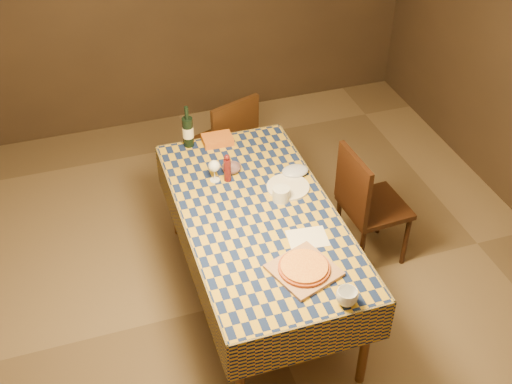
# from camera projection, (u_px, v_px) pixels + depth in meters

# --- Properties ---
(room) EXTENTS (5.00, 5.10, 2.70)m
(room) POSITION_uv_depth(u_px,v_px,m) (259.00, 135.00, 3.61)
(room) COLOR brown
(room) RESTS_ON ground
(dining_table) EXTENTS (0.94, 1.84, 0.77)m
(dining_table) POSITION_uv_depth(u_px,v_px,m) (258.00, 222.00, 4.02)
(dining_table) COLOR brown
(dining_table) RESTS_ON ground
(cutting_board) EXTENTS (0.42, 0.42, 0.02)m
(cutting_board) POSITION_uv_depth(u_px,v_px,m) (304.00, 270.00, 3.58)
(cutting_board) COLOR #A3714C
(cutting_board) RESTS_ON dining_table
(pizza) EXTENTS (0.33, 0.33, 0.03)m
(pizza) POSITION_uv_depth(u_px,v_px,m) (304.00, 267.00, 3.56)
(pizza) COLOR #973E19
(pizza) RESTS_ON cutting_board
(pepper_mill) EXTENTS (0.06, 0.06, 0.20)m
(pepper_mill) POSITION_uv_depth(u_px,v_px,m) (227.00, 169.00, 4.18)
(pepper_mill) COLOR #491112
(pepper_mill) RESTS_ON dining_table
(bowl) EXTENTS (0.16, 0.16, 0.04)m
(bowl) POSITION_uv_depth(u_px,v_px,m) (231.00, 169.00, 4.30)
(bowl) COLOR #59414B
(bowl) RESTS_ON dining_table
(wine_glass) EXTENTS (0.08, 0.08, 0.16)m
(wine_glass) POSITION_uv_depth(u_px,v_px,m) (214.00, 167.00, 4.17)
(wine_glass) COLOR silver
(wine_glass) RESTS_ON dining_table
(wine_bottle) EXTENTS (0.09, 0.09, 0.31)m
(wine_bottle) POSITION_uv_depth(u_px,v_px,m) (188.00, 131.00, 4.48)
(wine_bottle) COLOR black
(wine_bottle) RESTS_ON dining_table
(deli_tub) EXTENTS (0.12, 0.12, 0.09)m
(deli_tub) POSITION_uv_depth(u_px,v_px,m) (281.00, 194.00, 4.05)
(deli_tub) COLOR silver
(deli_tub) RESTS_ON dining_table
(takeout_container) EXTENTS (0.21, 0.15, 0.05)m
(takeout_container) POSITION_uv_depth(u_px,v_px,m) (217.00, 140.00, 4.56)
(takeout_container) COLOR #B35817
(takeout_container) RESTS_ON dining_table
(white_plate) EXTENTS (0.34, 0.34, 0.02)m
(white_plate) POSITION_uv_depth(u_px,v_px,m) (288.00, 187.00, 4.17)
(white_plate) COLOR silver
(white_plate) RESTS_ON dining_table
(tumbler) EXTENTS (0.13, 0.13, 0.09)m
(tumbler) POSITION_uv_depth(u_px,v_px,m) (347.00, 297.00, 3.37)
(tumbler) COLOR white
(tumbler) RESTS_ON dining_table
(flour_patch) EXTENTS (0.25, 0.21, 0.00)m
(flour_patch) POSITION_uv_depth(u_px,v_px,m) (308.00, 238.00, 3.80)
(flour_patch) COLOR silver
(flour_patch) RESTS_ON dining_table
(flour_bag) EXTENTS (0.22, 0.19, 0.05)m
(flour_bag) POSITION_uv_depth(u_px,v_px,m) (295.00, 171.00, 4.27)
(flour_bag) COLOR #A9B4D8
(flour_bag) RESTS_ON dining_table
(chair_far) EXTENTS (0.54, 0.54, 0.93)m
(chair_far) POSITION_uv_depth(u_px,v_px,m) (227.00, 142.00, 5.03)
(chair_far) COLOR black
(chair_far) RESTS_ON ground
(chair_right) EXTENTS (0.45, 0.44, 0.93)m
(chair_right) POSITION_uv_depth(u_px,v_px,m) (365.00, 201.00, 4.45)
(chair_right) COLOR black
(chair_right) RESTS_ON ground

